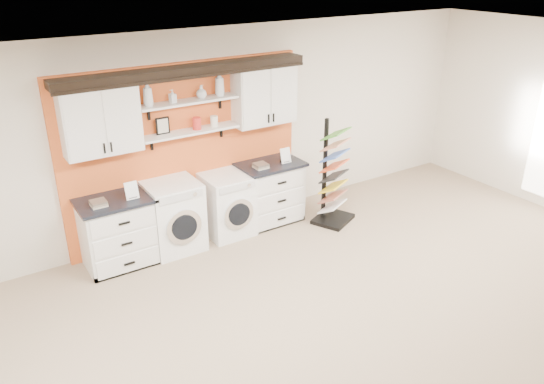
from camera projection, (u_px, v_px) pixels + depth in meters
ceiling at (423, 95)px, 3.45m from camera, size 10.00×10.00×0.00m
wall_back at (185, 137)px, 7.10m from camera, size 10.00×0.00×10.00m
accent_panel at (187, 152)px, 7.15m from camera, size 3.40×0.07×2.40m
upper_cabinet_left at (100, 119)px, 6.18m from camera, size 0.90×0.35×0.84m
upper_cabinet_right at (264, 94)px, 7.30m from camera, size 0.90×0.35×0.84m
shelf_lower at (190, 132)px, 6.89m from camera, size 1.32×0.28×0.03m
shelf_upper at (188, 101)px, 6.73m from camera, size 1.32×0.28×0.03m
crown_molding at (186, 70)px, 6.57m from camera, size 3.30×0.41×0.13m
picture_frame at (163, 126)px, 6.70m from camera, size 0.18×0.02×0.22m
canister_red at (197, 123)px, 6.90m from camera, size 0.11×0.11×0.16m
canister_cream at (214, 121)px, 7.03m from camera, size 0.10×0.10×0.14m
base_cabinet_left at (119, 232)px, 6.65m from camera, size 0.93×0.66×0.91m
base_cabinet_right at (270, 192)px, 7.77m from camera, size 0.93×0.66×0.91m
washer at (174, 216)px, 7.01m from camera, size 0.68×0.71×0.95m
dryer at (227, 204)px, 7.41m from camera, size 0.63×0.71×0.88m
sample_rack at (333, 189)px, 7.73m from camera, size 0.71×0.66×1.55m
soap_bottle_a at (148, 94)px, 6.40m from camera, size 0.17×0.17×0.31m
soap_bottle_b at (172, 96)px, 6.58m from camera, size 0.09×0.09×0.16m
soap_bottle_c at (201, 92)px, 6.78m from camera, size 0.18×0.18×0.17m
soap_bottle_d at (219, 83)px, 6.88m from camera, size 0.16×0.16×0.32m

